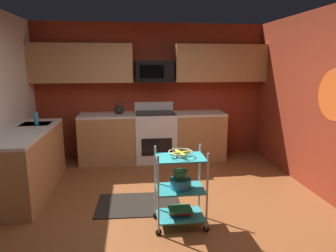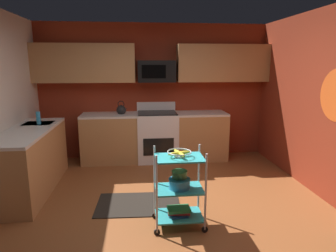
# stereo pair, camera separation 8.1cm
# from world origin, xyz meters

# --- Properties ---
(floor) EXTENTS (4.40, 4.80, 0.04)m
(floor) POSITION_xyz_m (0.00, 0.00, -0.02)
(floor) COLOR brown
(floor) RESTS_ON ground
(wall_back) EXTENTS (4.52, 0.06, 2.60)m
(wall_back) POSITION_xyz_m (0.00, 2.43, 1.30)
(wall_back) COLOR maroon
(wall_back) RESTS_ON ground
(counter_run) EXTENTS (3.58, 2.48, 0.92)m
(counter_run) POSITION_xyz_m (-0.78, 1.59, 0.46)
(counter_run) COLOR #B27F4C
(counter_run) RESTS_ON ground
(oven_range) EXTENTS (0.76, 0.65, 1.10)m
(oven_range) POSITION_xyz_m (0.04, 2.10, 0.48)
(oven_range) COLOR white
(oven_range) RESTS_ON ground
(upper_cabinets) EXTENTS (4.40, 0.33, 0.70)m
(upper_cabinets) POSITION_xyz_m (-0.01, 2.23, 1.85)
(upper_cabinets) COLOR #B27F4C
(microwave) EXTENTS (0.70, 0.39, 0.40)m
(microwave) POSITION_xyz_m (0.04, 2.21, 1.70)
(microwave) COLOR black
(rolling_cart) EXTENTS (0.60, 0.39, 0.91)m
(rolling_cart) POSITION_xyz_m (0.12, -0.33, 0.45)
(rolling_cart) COLOR silver
(rolling_cart) RESTS_ON ground
(fruit_bowl) EXTENTS (0.27, 0.27, 0.07)m
(fruit_bowl) POSITION_xyz_m (0.12, -0.33, 0.88)
(fruit_bowl) COLOR silver
(fruit_bowl) RESTS_ON rolling_cart
(mixing_bowl_large) EXTENTS (0.25, 0.25, 0.11)m
(mixing_bowl_large) POSITION_xyz_m (0.12, -0.33, 0.52)
(mixing_bowl_large) COLOR #338CBF
(mixing_bowl_large) RESTS_ON rolling_cart
(mixing_bowl_small) EXTENTS (0.18, 0.18, 0.08)m
(mixing_bowl_small) POSITION_xyz_m (0.13, -0.30, 0.62)
(mixing_bowl_small) COLOR #387F4C
(mixing_bowl_small) RESTS_ON rolling_cart
(book_stack) EXTENTS (0.27, 0.20, 0.09)m
(book_stack) POSITION_xyz_m (0.12, -0.33, 0.18)
(book_stack) COLOR #1E4C8C
(book_stack) RESTS_ON rolling_cart
(kettle) EXTENTS (0.21, 0.18, 0.26)m
(kettle) POSITION_xyz_m (-0.63, 2.10, 1.00)
(kettle) COLOR black
(kettle) RESTS_ON counter_run
(dish_soap_bottle) EXTENTS (0.06, 0.06, 0.20)m
(dish_soap_bottle) POSITION_xyz_m (-1.86, 1.25, 1.02)
(dish_soap_bottle) COLOR #2D8CBF
(dish_soap_bottle) RESTS_ON counter_run
(floor_rug) EXTENTS (1.13, 0.75, 0.01)m
(floor_rug) POSITION_xyz_m (-0.35, 0.23, 0.01)
(floor_rug) COLOR black
(floor_rug) RESTS_ON ground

